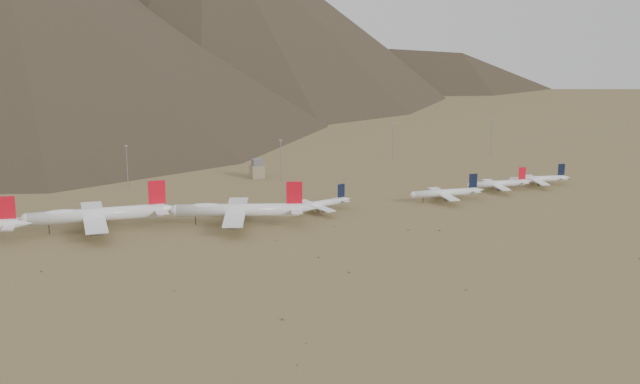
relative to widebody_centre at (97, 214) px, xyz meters
name	(u,v)px	position (x,y,z in m)	size (l,w,h in m)	color
ground	(270,232)	(79.22, -34.57, -8.09)	(3000.00, 3000.00, 0.00)	olive
widebody_centre	(97,214)	(0.00, 0.00, 0.00)	(79.01, 60.90, 23.46)	white
widebody_east	(239,210)	(68.97, -14.83, -0.42)	(71.91, 57.30, 22.24)	white
narrowbody_a	(319,204)	(115.51, -6.97, -3.65)	(40.80, 30.02, 13.69)	white
narrowbody_b	(447,193)	(191.76, -9.55, -3.28)	(44.88, 32.40, 14.82)	white
narrowbody_c	(499,184)	(232.46, 0.95, -3.70)	(40.90, 29.66, 13.53)	white
narrowbody_d	(539,179)	(262.26, 3.73, -3.86)	(39.12, 28.61, 13.03)	white
control_tower	(257,170)	(109.22, 85.43, -2.77)	(8.00, 8.00, 12.00)	gray
mast_west	(127,164)	(28.98, 88.44, 6.11)	(2.00, 0.60, 25.70)	gray
mast_centre	(281,158)	(120.92, 73.25, 6.11)	(2.00, 0.60, 25.70)	gray
mast_east	(393,139)	(213.59, 107.42, 6.11)	(2.00, 0.60, 25.70)	gray
mast_far_east	(491,135)	(284.89, 95.98, 6.11)	(2.00, 0.60, 25.70)	gray
desert_scrub	(379,292)	(94.03, -132.34, -7.77)	(431.27, 168.35, 0.83)	olive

